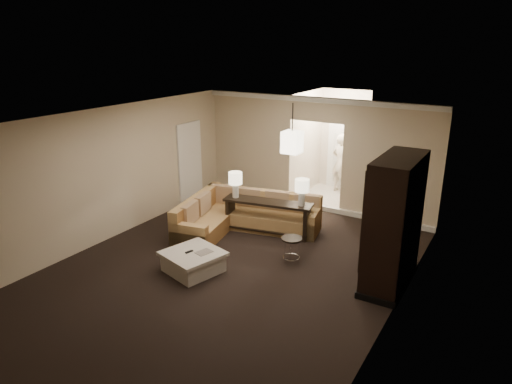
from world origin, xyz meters
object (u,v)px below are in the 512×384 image
Objects in this scene: armoire at (393,225)px; drink_table at (292,245)px; person at (341,160)px; coffee_table at (193,261)px; console_table at (268,214)px; sectional_sofa at (241,217)px.

armoire is 1.98m from drink_table.
person is (-0.77, 4.55, 0.55)m from drink_table.
console_table is (0.32, 2.22, 0.25)m from coffee_table.
console_table is at bearing 3.01° from sectional_sofa.
person reaches higher than drink_table.
armoire is 5.10m from person.
armoire is (3.21, 1.42, 0.90)m from coffee_table.
armoire reaches higher than coffee_table.
person is at bearing 99.57° from drink_table.
coffee_table is at bearing -108.71° from console_table.
coffee_table is at bearing -137.46° from drink_table.
drink_table is (-1.83, -0.15, -0.74)m from armoire.
drink_table is at bearing 114.80° from person.
sectional_sofa is 1.84m from drink_table.
sectional_sofa is 5.71× the size of drink_table.
sectional_sofa is 1.25× the size of armoire.
sectional_sofa reaches higher than coffee_table.
sectional_sofa is at bearing -175.88° from console_table.
person is (0.30, 3.60, 0.46)m from console_table.
armoire is at bearing 135.77° from person.
sectional_sofa is 1.57× the size of person.
person reaches higher than coffee_table.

